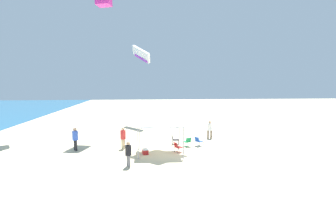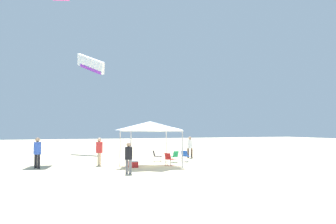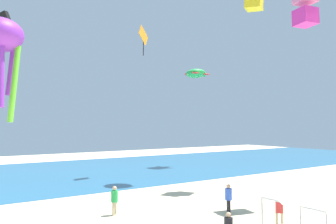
{
  "view_description": "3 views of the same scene",
  "coord_description": "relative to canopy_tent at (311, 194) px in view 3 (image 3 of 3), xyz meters",
  "views": [
    {
      "loc": [
        -19.73,
        2.37,
        5.61
      ],
      "look_at": [
        0.57,
        0.76,
        3.21
      ],
      "focal_mm": 28.17,
      "sensor_mm": 36.0,
      "label": 1
    },
    {
      "loc": [
        -21.11,
        8.44,
        2.45
      ],
      "look_at": [
        -0.55,
        0.49,
        3.49
      ],
      "focal_mm": 37.2,
      "sensor_mm": 36.0,
      "label": 2
    },
    {
      "loc": [
        -13.99,
        -7.89,
        5.77
      ],
      "look_at": [
        1.89,
        15.6,
        6.86
      ],
      "focal_mm": 35.86,
      "sensor_mm": 36.0,
      "label": 3
    }
  ],
  "objects": [
    {
      "name": "ocean_strip",
      "position": [
        -0.33,
        31.11,
        -2.55
      ],
      "size": [
        120.0,
        27.09,
        0.02
      ],
      "primitive_type": "cube",
      "color": "#28668E",
      "rests_on": "ground"
    },
    {
      "name": "person_watching_sky",
      "position": [
        -5.06,
        10.53,
        -1.47
      ],
      "size": [
        0.44,
        0.44,
        1.85
      ],
      "rotation": [
        0.0,
        0.0,
        0.67
      ],
      "color": "#C6B28C",
      "rests_on": "ground"
    },
    {
      "name": "kite_turtle_green",
      "position": [
        15.17,
        27.28,
        10.42
      ],
      "size": [
        3.83,
        3.39,
        1.54
      ],
      "rotation": [
        0.0,
        0.0,
        0.16
      ],
      "color": "green"
    },
    {
      "name": "kite_diamond_orange",
      "position": [
        4.66,
        23.83,
        13.37
      ],
      "size": [
        2.07,
        1.5,
        3.57
      ],
      "rotation": [
        0.0,
        0.0,
        3.97
      ],
      "color": "orange"
    },
    {
      "name": "canopy_tent",
      "position": [
        0.0,
        0.0,
        0.0
      ],
      "size": [
        3.09,
        3.41,
        2.9
      ],
      "rotation": [
        0.0,
        0.0,
        -0.02
      ],
      "color": "#B7B7BC",
      "rests_on": "ground"
    },
    {
      "name": "person_kite_handler",
      "position": [
        1.56,
        3.0,
        -1.48
      ],
      "size": [
        0.47,
        0.44,
        1.83
      ],
      "rotation": [
        0.0,
        0.0,
        5.93
      ],
      "color": "#C6B28C",
      "rests_on": "ground"
    },
    {
      "name": "person_near_umbrella",
      "position": [
        1.34,
        6.81,
        -1.45
      ],
      "size": [
        0.46,
        0.45,
        1.89
      ],
      "rotation": [
        0.0,
        0.0,
        3.68
      ],
      "color": "black",
      "rests_on": "ground"
    },
    {
      "name": "kite_box_pink",
      "position": [
        7.69,
        5.22,
        11.95
      ],
      "size": [
        1.59,
        1.62,
        2.88
      ],
      "rotation": [
        0.0,
        0.0,
        2.94
      ],
      "color": "pink"
    }
  ]
}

